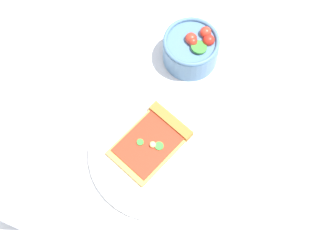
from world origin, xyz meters
The scene contains 6 objects.
ground_plane centered at (0.00, 0.00, 0.00)m, with size 2.40×2.40×0.00m, color silver.
plate centered at (0.03, 0.02, 0.01)m, with size 0.26×0.26×0.01m, color white.
pizza_slice_main centered at (0.01, 0.04, 0.02)m, with size 0.15×0.17×0.02m.
salad_bowl centered at (0.05, 0.24, 0.04)m, with size 0.11×0.11×0.08m.
soda_glass centered at (-0.18, -0.13, 0.05)m, with size 0.08×0.08×0.12m.
paper_napkin centered at (0.25, 0.15, 0.00)m, with size 0.10×0.15×0.00m, color white.
Camera 1 is at (0.10, -0.23, 0.80)m, focal length 46.68 mm.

